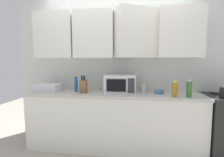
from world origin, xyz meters
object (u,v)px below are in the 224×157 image
(dish_rack, at_px, (48,87))
(bottle_amber_vinegar, at_px, (175,89))
(bottle_blue_cleaner, at_px, (76,84))
(microwave, at_px, (120,84))
(bottle_clear_tall, at_px, (144,87))
(bottle_green_oil, at_px, (189,89))
(bowl_ceramic_small, at_px, (159,92))
(knife_block, at_px, (84,86))

(dish_rack, height_order, bottle_amber_vinegar, bottle_amber_vinegar)
(bottle_blue_cleaner, bearing_deg, microwave, 1.45)
(bottle_amber_vinegar, height_order, bottle_clear_tall, bottle_amber_vinegar)
(bottle_amber_vinegar, height_order, bottle_green_oil, bottle_green_oil)
(bottle_clear_tall, relative_size, bowl_ceramic_small, 1.10)
(knife_block, distance_m, bottle_clear_tall, 0.96)
(microwave, height_order, bottle_green_oil, microwave)
(bottle_amber_vinegar, distance_m, bottle_green_oil, 0.19)
(microwave, height_order, knife_block, microwave)
(microwave, xyz_separation_m, bottle_amber_vinegar, (0.78, -0.21, -0.03))
(bottle_amber_vinegar, xyz_separation_m, bottle_blue_cleaner, (-1.50, 0.19, 0.02))
(bottle_green_oil, bearing_deg, bottle_blue_cleaner, 173.60)
(knife_block, relative_size, bottle_clear_tall, 1.73)
(bottle_amber_vinegar, bearing_deg, microwave, 165.02)
(microwave, xyz_separation_m, bowl_ceramic_small, (0.59, -0.00, -0.11))
(dish_rack, bearing_deg, knife_block, -6.79)
(knife_block, height_order, bottle_blue_cleaner, knife_block)
(bowl_ceramic_small, bearing_deg, bottle_clear_tall, 156.48)
(knife_block, distance_m, bottle_green_oil, 1.55)
(microwave, height_order, bottle_clear_tall, microwave)
(bottle_amber_vinegar, relative_size, bottle_blue_cleaner, 0.84)
(bottle_green_oil, bearing_deg, microwave, 167.84)
(dish_rack, xyz_separation_m, bottle_blue_cleaner, (0.48, 0.00, 0.07))
(bottle_amber_vinegar, bearing_deg, knife_block, 175.35)
(microwave, height_order, dish_rack, microwave)
(dish_rack, xyz_separation_m, bottle_green_oil, (2.18, -0.19, 0.05))
(dish_rack, bearing_deg, bowl_ceramic_small, 0.59)
(bowl_ceramic_small, bearing_deg, knife_block, -175.38)
(knife_block, xyz_separation_m, bowl_ceramic_small, (1.16, 0.09, -0.07))
(microwave, height_order, bottle_blue_cleaner, microwave)
(dish_rack, distance_m, knife_block, 0.64)
(microwave, bearing_deg, bowl_ceramic_small, -0.35)
(microwave, distance_m, knife_block, 0.58)
(dish_rack, relative_size, bottle_blue_cleaner, 1.42)
(knife_block, height_order, bottle_green_oil, knife_block)
(knife_block, relative_size, bottle_amber_vinegar, 1.23)
(knife_block, height_order, bottle_amber_vinegar, knife_block)
(bottle_blue_cleaner, bearing_deg, bottle_clear_tall, 5.92)
(knife_block, xyz_separation_m, bottle_green_oil, (1.54, -0.11, 0.01))
(bottle_blue_cleaner, bearing_deg, bowl_ceramic_small, 0.65)
(bottle_green_oil, bearing_deg, knife_block, 175.90)
(microwave, distance_m, bottle_amber_vinegar, 0.80)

